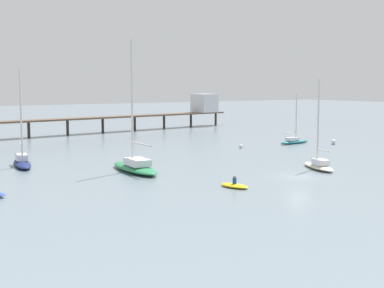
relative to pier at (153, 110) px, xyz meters
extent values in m
plane|color=slate|center=(-15.66, -58.78, -3.99)|extent=(400.00, 400.00, 0.00)
cube|color=brown|center=(-15.66, -2.30, -1.07)|extent=(68.92, 13.20, 0.30)
cylinder|color=#38332D|center=(-26.74, -3.93, -2.60)|extent=(0.50, 0.50, 2.77)
cylinder|color=#38332D|center=(-19.36, -2.84, -2.60)|extent=(0.50, 0.50, 2.77)
cylinder|color=#38332D|center=(-11.97, -1.76, -2.60)|extent=(0.50, 0.50, 2.77)
cylinder|color=#38332D|center=(-4.58, -0.67, -2.60)|extent=(0.50, 0.50, 2.77)
cylinder|color=#38332D|center=(2.80, 0.41, -2.60)|extent=(0.50, 0.50, 2.77)
cylinder|color=#38332D|center=(10.19, 1.50, -2.60)|extent=(0.50, 0.50, 2.77)
cylinder|color=#38332D|center=(17.58, 2.58, -2.60)|extent=(0.50, 0.50, 2.77)
cube|color=silver|center=(14.14, 2.08, 1.10)|extent=(5.07, 5.07, 4.04)
ellipsoid|color=navy|center=(-37.07, -36.74, -3.67)|extent=(2.98, 7.94, 0.63)
cube|color=silver|center=(-36.96, -36.13, -3.00)|extent=(1.58, 2.52, 0.70)
cylinder|color=silver|center=(-37.13, -37.13, 1.78)|extent=(0.21, 0.21, 10.27)
cylinder|color=silver|center=(-36.87, -35.61, -1.51)|extent=(0.68, 3.06, 0.17)
ellipsoid|color=#287F4C|center=(-27.96, -46.76, -3.62)|extent=(3.43, 9.91, 0.74)
cube|color=silver|center=(-28.02, -47.54, -2.89)|extent=(2.15, 3.36, 0.73)
cylinder|color=silver|center=(-27.93, -46.28, 3.36)|extent=(0.24, 0.24, 13.22)
cylinder|color=silver|center=(-28.09, -48.60, -0.87)|extent=(0.51, 4.65, 0.19)
ellipsoid|color=#1E727A|center=(5.57, -35.74, -3.73)|extent=(6.57, 2.25, 0.51)
cube|color=silver|center=(5.06, -35.80, -3.24)|extent=(2.31, 1.30, 0.47)
cylinder|color=silver|center=(5.89, -35.70, 0.08)|extent=(0.20, 0.20, 7.12)
cylinder|color=silver|center=(4.47, -35.87, -2.19)|extent=(2.86, 0.50, 0.16)
ellipsoid|color=beige|center=(-10.20, -56.16, -3.73)|extent=(4.06, 6.72, 0.52)
cube|color=silver|center=(-10.39, -56.65, -3.16)|extent=(1.93, 2.37, 0.61)
cylinder|color=silver|center=(-10.08, -55.86, 1.18)|extent=(0.20, 0.20, 9.29)
cylinder|color=silver|center=(-10.59, -57.17, -1.79)|extent=(1.18, 2.68, 0.16)
ellipsoid|color=yellow|center=(-24.52, -59.82, -3.81)|extent=(1.96, 3.23, 0.35)
cylinder|color=navy|center=(-24.52, -59.82, -3.36)|extent=(0.43, 0.43, 0.55)
sphere|color=tan|center=(-24.52, -59.82, -2.97)|extent=(0.24, 0.24, 0.24)
sphere|color=silver|center=(-5.29, -36.04, -3.70)|extent=(0.58, 0.58, 0.58)
sphere|color=silver|center=(9.88, -39.84, -3.60)|extent=(0.78, 0.78, 0.78)
camera|label=1|loc=(-53.98, -98.40, 5.30)|focal=51.01mm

